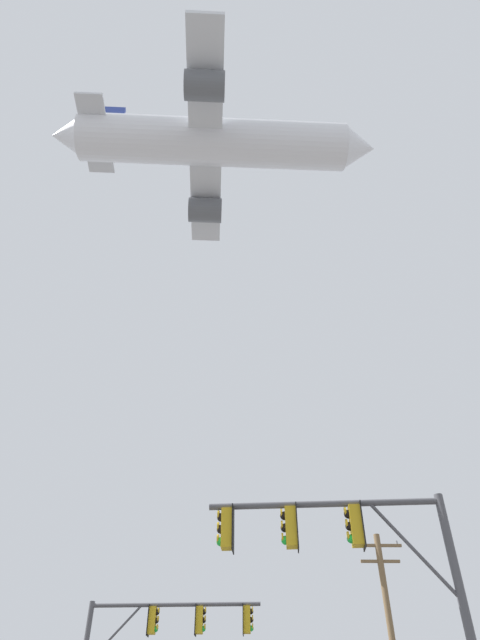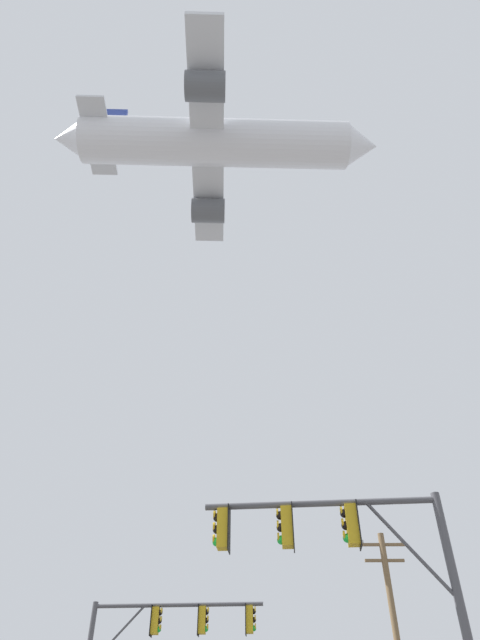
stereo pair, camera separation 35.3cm
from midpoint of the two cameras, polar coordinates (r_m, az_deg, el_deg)
name	(u,v)px [view 2 (the right image)]	position (r m, az deg, el deg)	size (l,w,h in m)	color
signal_pole_near	(352,563)	(13.47, 12.47, -23.54)	(5.53, 0.74, 6.50)	#4C4C51
airplane	(215,143)	(46.49, -2.37, 17.96)	(26.30, 20.32, 7.19)	white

